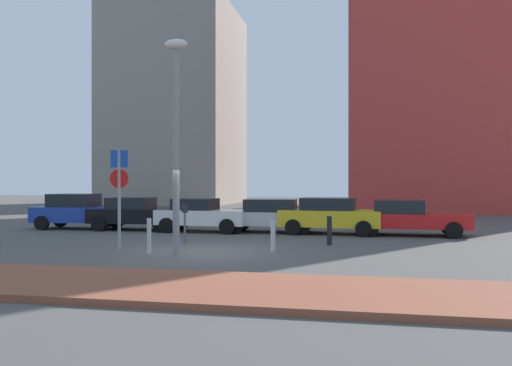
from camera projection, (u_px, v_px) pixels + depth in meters
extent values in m
plane|color=#4C4947|center=(204.00, 252.00, 15.98)|extent=(120.00, 120.00, 0.00)
cube|color=brown|center=(123.00, 285.00, 10.52)|extent=(40.00, 3.12, 0.14)
cube|color=#1E389E|center=(81.00, 214.00, 23.84)|extent=(4.31, 1.98, 0.70)
cube|color=black|center=(74.00, 200.00, 23.88)|extent=(2.12, 1.69, 0.59)
cylinder|color=black|center=(118.00, 221.00, 24.49)|extent=(0.65, 0.27, 0.64)
cylinder|color=black|center=(103.00, 224.00, 22.83)|extent=(0.65, 0.27, 0.64)
cylinder|color=black|center=(61.00, 220.00, 24.85)|extent=(0.65, 0.27, 0.64)
cylinder|color=black|center=(42.00, 223.00, 23.19)|extent=(0.65, 0.27, 0.64)
cube|color=black|center=(137.00, 216.00, 23.34)|extent=(4.19, 1.99, 0.64)
cube|color=black|center=(131.00, 203.00, 23.38)|extent=(1.96, 1.73, 0.50)
cylinder|color=black|center=(173.00, 222.00, 24.01)|extent=(0.65, 0.26, 0.64)
cylinder|color=black|center=(160.00, 225.00, 22.27)|extent=(0.65, 0.26, 0.64)
cylinder|color=black|center=(115.00, 221.00, 24.41)|extent=(0.65, 0.26, 0.64)
cylinder|color=black|center=(99.00, 224.00, 22.67)|extent=(0.65, 0.26, 0.64)
cube|color=white|center=(203.00, 217.00, 22.47)|extent=(3.99, 1.85, 0.63)
cube|color=black|center=(195.00, 204.00, 22.55)|extent=(1.79, 1.63, 0.48)
cylinder|color=black|center=(238.00, 223.00, 22.97)|extent=(0.65, 0.25, 0.64)
cylinder|color=black|center=(227.00, 227.00, 21.33)|extent=(0.65, 0.25, 0.64)
cylinder|color=black|center=(182.00, 222.00, 23.61)|extent=(0.65, 0.25, 0.64)
cylinder|color=black|center=(167.00, 225.00, 21.96)|extent=(0.65, 0.25, 0.64)
cube|color=#B7BABF|center=(271.00, 218.00, 22.21)|extent=(4.14, 1.86, 0.57)
cube|color=black|center=(271.00, 205.00, 22.21)|extent=(2.20, 1.65, 0.53)
cylinder|color=black|center=(305.00, 224.00, 22.83)|extent=(0.65, 0.25, 0.64)
cylinder|color=black|center=(302.00, 227.00, 21.15)|extent=(0.65, 0.25, 0.64)
cylinder|color=black|center=(243.00, 223.00, 23.27)|extent=(0.65, 0.25, 0.64)
cylinder|color=black|center=(236.00, 226.00, 21.59)|extent=(0.65, 0.25, 0.64)
cube|color=gold|center=(330.00, 218.00, 21.50)|extent=(4.21, 1.95, 0.67)
cube|color=black|center=(328.00, 204.00, 21.52)|extent=(2.27, 1.71, 0.51)
cylinder|color=black|center=(366.00, 225.00, 21.98)|extent=(0.65, 0.26, 0.64)
cylinder|color=black|center=(363.00, 229.00, 20.32)|extent=(0.65, 0.26, 0.64)
cylinder|color=black|center=(300.00, 224.00, 22.69)|extent=(0.65, 0.26, 0.64)
cylinder|color=black|center=(293.00, 227.00, 21.03)|extent=(0.65, 0.26, 0.64)
cube|color=red|center=(410.00, 220.00, 20.87)|extent=(4.60, 1.91, 0.57)
cube|color=black|center=(399.00, 207.00, 20.97)|extent=(1.98, 1.68, 0.53)
cylinder|color=black|center=(448.00, 227.00, 21.36)|extent=(0.65, 0.24, 0.64)
cylinder|color=black|center=(454.00, 230.00, 19.65)|extent=(0.65, 0.24, 0.64)
cylinder|color=black|center=(371.00, 225.00, 22.08)|extent=(0.65, 0.24, 0.64)
cylinder|color=black|center=(370.00, 229.00, 20.37)|extent=(0.65, 0.24, 0.64)
cylinder|color=gray|center=(119.00, 200.00, 16.47)|extent=(0.10, 0.10, 3.19)
cube|color=#1447B7|center=(119.00, 159.00, 16.46)|extent=(0.55, 0.11, 0.55)
cylinder|color=red|center=(119.00, 179.00, 16.47)|extent=(0.60, 0.11, 0.60)
cylinder|color=#4C4C51|center=(185.00, 228.00, 18.14)|extent=(0.08, 0.08, 1.09)
cube|color=black|center=(185.00, 208.00, 18.14)|extent=(0.18, 0.14, 0.28)
cylinder|color=gray|center=(176.00, 153.00, 15.11)|extent=(0.20, 0.20, 6.02)
ellipsoid|color=silver|center=(176.00, 44.00, 15.10)|extent=(0.70, 0.36, 0.30)
cylinder|color=#B7B7BC|center=(149.00, 236.00, 15.55)|extent=(0.13, 0.13, 1.07)
cylinder|color=black|center=(329.00, 231.00, 17.71)|extent=(0.17, 0.17, 0.99)
cylinder|color=#B7B7BC|center=(273.00, 236.00, 15.98)|extent=(0.15, 0.15, 0.96)
cube|color=#BF3833|center=(447.00, 25.00, 42.44)|extent=(15.54, 17.94, 30.05)
cube|color=gray|center=(177.00, 107.00, 52.68)|extent=(11.82, 12.61, 19.61)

